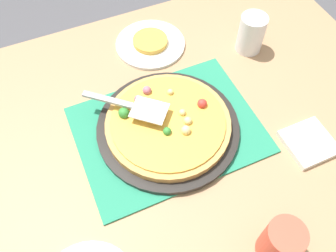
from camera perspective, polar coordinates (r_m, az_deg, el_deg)
name	(u,v)px	position (r m, az deg, el deg)	size (l,w,h in m)	color
ground_plane	(168,221)	(1.63, 0.00, -15.12)	(8.00, 8.00, 0.00)	#4C4C51
dining_table	(168,150)	(1.04, 0.00, -3.93)	(1.40, 1.00, 0.75)	#9E7A56
placemat	(168,129)	(0.94, 0.00, -0.57)	(0.48, 0.36, 0.01)	#237F5B
pizza_pan	(168,127)	(0.94, 0.00, -0.24)	(0.38, 0.38, 0.01)	black
pizza	(168,123)	(0.92, -0.05, 0.53)	(0.33, 0.33, 0.05)	tan
plate_far_right	(150,44)	(1.15, -2.88, 13.16)	(0.22, 0.22, 0.01)	white
served_slice_right	(150,41)	(1.14, -2.91, 13.63)	(0.11, 0.11, 0.02)	gold
cup_near	(251,34)	(1.13, 13.35, 14.40)	(0.08, 0.08, 0.12)	white
cup_far	(280,242)	(0.80, 17.81, -17.56)	(0.08, 0.08, 0.12)	#E04C38
pizza_server	(132,106)	(0.91, -5.89, 3.28)	(0.20, 0.18, 0.01)	silver
napkin_stack	(309,143)	(0.99, 21.92, -2.51)	(0.12, 0.12, 0.02)	white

